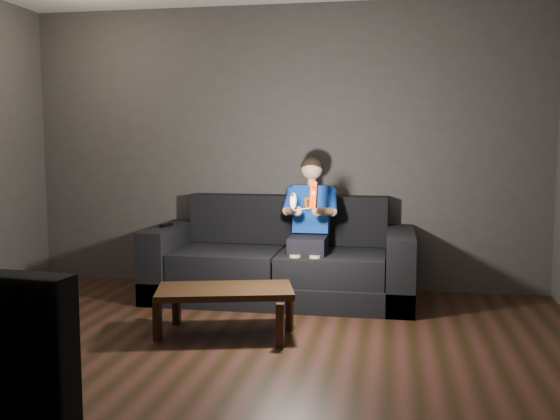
# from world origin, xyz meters

# --- Properties ---
(floor) EXTENTS (5.00, 5.00, 0.00)m
(floor) POSITION_xyz_m (0.00, 0.00, 0.00)
(floor) COLOR black
(floor) RESTS_ON ground
(back_wall) EXTENTS (5.00, 0.04, 2.70)m
(back_wall) POSITION_xyz_m (0.00, 2.50, 1.35)
(back_wall) COLOR #3B3533
(back_wall) RESTS_ON ground
(sofa) EXTENTS (2.34, 1.01, 0.90)m
(sofa) POSITION_xyz_m (0.08, 2.00, 0.29)
(sofa) COLOR black
(sofa) RESTS_ON floor
(child) EXTENTS (0.47, 0.58, 1.16)m
(child) POSITION_xyz_m (0.35, 1.94, 0.76)
(child) COLOR black
(child) RESTS_ON sofa
(wii_remote_red) EXTENTS (0.06, 0.08, 0.21)m
(wii_remote_red) POSITION_xyz_m (0.44, 1.49, 0.98)
(wii_remote_red) COLOR #EB3001
(wii_remote_red) RESTS_ON child
(nunchuk_white) EXTENTS (0.06, 0.09, 0.15)m
(nunchuk_white) POSITION_xyz_m (0.27, 1.49, 0.93)
(nunchuk_white) COLOR silver
(nunchuk_white) RESTS_ON child
(wii_remote_black) EXTENTS (0.07, 0.17, 0.03)m
(wii_remote_black) POSITION_xyz_m (-0.97, 1.92, 0.65)
(wii_remote_black) COLOR black
(wii_remote_black) RESTS_ON sofa
(coffee_table) EXTENTS (1.06, 0.71, 0.35)m
(coffee_table) POSITION_xyz_m (-0.13, 0.84, 0.31)
(coffee_table) COLOR black
(coffee_table) RESTS_ON floor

